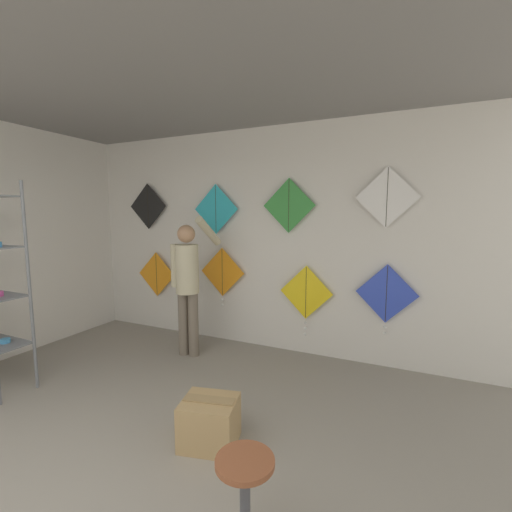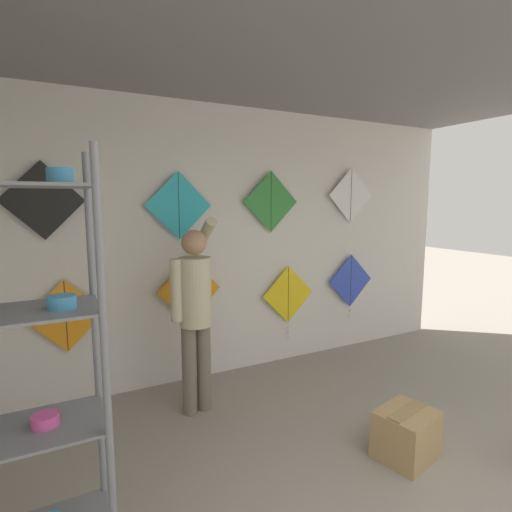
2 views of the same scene
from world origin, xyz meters
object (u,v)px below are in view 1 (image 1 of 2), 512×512
object	(u,v)px
kite_1	(222,274)
kite_6	(289,206)
kite_0	(157,274)
stool	(245,478)
kite_2	(306,295)
kite_7	(387,197)
cardboard_box	(210,422)
kite_5	(216,209)
kite_4	(148,206)
kite_3	(386,295)
shopkeeper	(188,278)

from	to	relation	value
kite_1	kite_6	xyz separation A→B (m)	(0.93, 0.00, 0.90)
kite_0	kite_6	distance (m)	2.28
stool	kite_6	xyz separation A→B (m)	(-0.66, 2.53, 1.43)
stool	kite_2	size ratio (longest dim) A/B	0.58
kite_1	kite_2	xyz separation A→B (m)	(1.16, -0.00, -0.18)
stool	kite_7	world-z (taller)	kite_7
cardboard_box	kite_5	xyz separation A→B (m)	(-1.07, 1.90, 1.62)
kite_1	kite_4	bearing A→B (deg)	179.98
kite_0	kite_2	bearing A→B (deg)	-0.02
kite_1	kite_5	world-z (taller)	kite_5
kite_1	kite_4	world-z (taller)	kite_4
stool	kite_5	distance (m)	3.34
cardboard_box	kite_5	distance (m)	2.72
kite_1	kite_3	distance (m)	2.08
kite_4	kite_7	world-z (taller)	kite_7
cardboard_box	kite_5	size ratio (longest dim) A/B	0.72
kite_0	kite_7	distance (m)	3.34
kite_3	kite_5	distance (m)	2.36
kite_2	kite_5	distance (m)	1.63
kite_2	kite_4	world-z (taller)	kite_4
cardboard_box	kite_5	bearing A→B (deg)	119.30
kite_2	kite_3	bearing A→B (deg)	0.01
stool	kite_5	bearing A→B (deg)	123.52
kite_3	kite_6	xyz separation A→B (m)	(-1.14, 0.00, 0.99)
shopkeeper	kite_3	distance (m)	2.30
stool	kite_2	bearing A→B (deg)	99.52
kite_3	kite_5	size ratio (longest dim) A/B	1.21
shopkeeper	kite_0	size ratio (longest dim) A/B	2.60
kite_5	kite_4	bearing A→B (deg)	180.00
shopkeeper	cardboard_box	bearing A→B (deg)	-55.40
stool	kite_6	world-z (taller)	kite_6
cardboard_box	kite_6	bearing A→B (deg)	91.42
kite_1	kite_6	world-z (taller)	kite_6
cardboard_box	kite_0	distance (m)	2.91
kite_1	kite_0	bearing A→B (deg)	179.97
stool	kite_4	distance (m)	4.06
kite_0	kite_5	distance (m)	1.41
stool	kite_0	world-z (taller)	kite_0
kite_2	kite_7	size ratio (longest dim) A/B	1.32
kite_1	kite_4	size ratio (longest dim) A/B	1.21
kite_3	kite_4	world-z (taller)	kite_4
cardboard_box	kite_1	world-z (taller)	kite_1
cardboard_box	kite_2	xyz separation A→B (m)	(0.18, 1.90, 0.58)
kite_7	kite_4	bearing A→B (deg)	180.00
shopkeeper	stool	size ratio (longest dim) A/B	3.38
kite_2	kite_7	bearing A→B (deg)	0.05
cardboard_box	kite_3	size ratio (longest dim) A/B	0.60
kite_1	kite_7	xyz separation A→B (m)	(2.04, 0.00, 0.97)
shopkeeper	kite_5	distance (m)	1.02
kite_7	kite_0	bearing A→B (deg)	180.00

